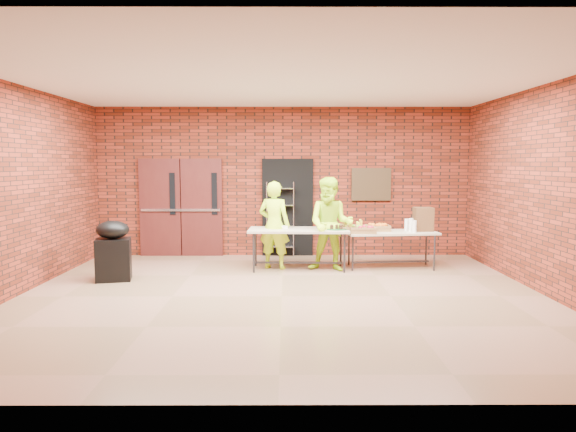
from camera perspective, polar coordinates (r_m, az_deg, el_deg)
The scene contains 19 objects.
room at distance 7.59m, azimuth -0.72°, elevation 2.84°, with size 8.08×7.08×3.28m.
double_doors at distance 11.29m, azimuth -11.78°, elevation 0.94°, with size 1.78×0.12×2.10m.
dark_doorway at distance 11.08m, azimuth -0.04°, elevation 0.96°, with size 1.10×0.06×2.10m, color black.
bronze_plaque at distance 11.19m, azimuth 9.23°, elevation 3.49°, with size 0.85×0.04×0.70m, color #3B2917.
wire_rack at distance 10.97m, azimuth -0.87°, elevation -0.40°, with size 0.59×0.20×1.60m, color silver, non-canonical shape.
table_left at distance 9.67m, azimuth 1.20°, elevation -1.82°, with size 1.90×0.84×0.77m.
table_right at distance 10.00m, azimuth 11.36°, elevation -2.02°, with size 1.78×0.89×0.71m.
basket_bananas at distance 9.77m, azimuth 7.26°, elevation -1.40°, with size 0.48×0.38×0.15m.
basket_oranges at distance 10.04m, azimuth 9.96°, elevation -1.28°, with size 0.44×0.34×0.14m.
basket_apples at distance 9.67m, azimuth 8.28°, elevation -1.50°, with size 0.47×0.37×0.15m.
muffin_tray at distance 9.66m, azimuth 5.41°, elevation -1.16°, with size 0.45×0.45×0.11m.
napkin_box at distance 9.71m, azimuth -0.52°, elevation -1.23°, with size 0.17×0.11×0.06m, color white.
coffee_dispenser at distance 10.18m, azimuth 14.79°, elevation -0.34°, with size 0.34×0.31×0.45m, color #50331B.
cup_stack_front at distance 9.96m, azimuth 13.50°, elevation -1.00°, with size 0.09×0.09×0.26m, color white.
cup_stack_mid at distance 9.87m, azimuth 13.86°, elevation -1.15°, with size 0.08×0.08×0.23m, color white.
cup_stack_back at distance 10.08m, azimuth 13.04°, elevation -0.98°, with size 0.08×0.08×0.24m, color white.
covered_grill at distance 9.29m, azimuth -18.84°, elevation -3.65°, with size 0.65×0.58×1.03m.
volunteer_woman at distance 9.73m, azimuth -1.54°, elevation -1.02°, with size 0.61×0.40×1.67m, color #C1F81B.
volunteer_man at distance 9.56m, azimuth 4.77°, elevation -0.91°, with size 0.85×0.66×1.75m, color #C1F81B.
Camera 1 is at (0.07, -7.58, 2.01)m, focal length 32.00 mm.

